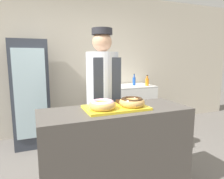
{
  "coord_description": "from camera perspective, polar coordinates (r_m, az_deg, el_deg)",
  "views": [
    {
      "loc": [
        -0.75,
        -1.77,
        1.46
      ],
      "look_at": [
        0.0,
        0.1,
        1.14
      ],
      "focal_mm": 32.0,
      "sensor_mm": 36.0,
      "label": 1
    }
  ],
  "objects": [
    {
      "name": "wall_back",
      "position": [
        3.98,
        -11.0,
        7.33
      ],
      "size": [
        8.0,
        0.06,
        2.7
      ],
      "color": "beige",
      "rests_on": "ground_plane"
    },
    {
      "name": "baker_person",
      "position": [
        2.51,
        -2.68,
        -2.53
      ],
      "size": [
        0.4,
        0.4,
        1.81
      ],
      "color": "#4C4C51",
      "rests_on": "ground_plane"
    },
    {
      "name": "display_counter",
      "position": [
        2.16,
        1.03,
        -17.92
      ],
      "size": [
        1.49,
        0.56,
        0.96
      ],
      "color": "#4C4742",
      "rests_on": "ground_plane"
    },
    {
      "name": "brownie_back_left",
      "position": [
        2.05,
        -3.26,
        -3.97
      ],
      "size": [
        0.09,
        0.09,
        0.03
      ],
      "color": "#382111",
      "rests_on": "serving_tray"
    },
    {
      "name": "bottle_orange",
      "position": [
        3.99,
        9.98,
        2.22
      ],
      "size": [
        0.07,
        0.07,
        0.21
      ],
      "color": "orange",
      "rests_on": "chest_freezer"
    },
    {
      "name": "donut_light_glaze",
      "position": [
        1.88,
        -2.76,
        -4.25
      ],
      "size": [
        0.25,
        0.25,
        0.08
      ],
      "color": "tan",
      "rests_on": "serving_tray"
    },
    {
      "name": "chest_freezer",
      "position": [
        4.05,
        3.91,
        -5.25
      ],
      "size": [
        1.09,
        0.63,
        0.91
      ],
      "color": "white",
      "rests_on": "ground_plane"
    },
    {
      "name": "donut_chocolate_glaze",
      "position": [
        2.0,
        5.74,
        -3.47
      ],
      "size": [
        0.25,
        0.25,
        0.08
      ],
      "color": "tan",
      "rests_on": "serving_tray"
    },
    {
      "name": "serving_tray",
      "position": [
        1.99,
        1.07,
        -5.21
      ],
      "size": [
        0.62,
        0.38,
        0.02
      ],
      "color": "yellow",
      "rests_on": "display_counter"
    },
    {
      "name": "bottle_blue",
      "position": [
        4.03,
        6.34,
        2.47
      ],
      "size": [
        0.06,
        0.06,
        0.23
      ],
      "color": "#1E4CB2",
      "rests_on": "chest_freezer"
    },
    {
      "name": "brownie_back_right",
      "position": [
        2.13,
        2.71,
        -3.45
      ],
      "size": [
        0.09,
        0.09,
        0.03
      ],
      "color": "#382111",
      "rests_on": "serving_tray"
    },
    {
      "name": "beverage_fridge",
      "position": [
        3.57,
        -22.19,
        -1.08
      ],
      "size": [
        0.57,
        0.59,
        1.74
      ],
      "color": "#333842",
      "rests_on": "ground_plane"
    }
  ]
}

